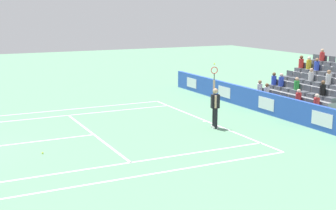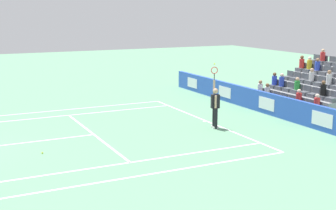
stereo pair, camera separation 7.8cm
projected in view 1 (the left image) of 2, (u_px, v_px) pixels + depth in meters
name	position (u px, v px, depth m)	size (l,w,h in m)	color
line_baseline	(207.00, 121.00, 22.18)	(10.97, 0.10, 0.01)	white
line_service	(94.00, 135.00, 19.79)	(8.23, 0.10, 0.01)	white
line_centre_service	(15.00, 144.00, 18.40)	(0.10, 6.40, 0.01)	white
line_singles_sideline_left	(59.00, 116.00, 23.21)	(0.10, 11.89, 0.01)	white
line_singles_sideline_right	(118.00, 164.00, 15.98)	(0.10, 11.89, 0.01)	white
line_doubles_sideline_left	(53.00, 111.00, 24.41)	(0.10, 11.89, 0.01)	white
line_doubles_sideline_right	(134.00, 177.00, 14.78)	(0.10, 11.89, 0.01)	white
line_centre_mark	(205.00, 121.00, 22.14)	(0.10, 0.20, 0.01)	white
sponsor_barrier	(268.00, 103.00, 23.62)	(19.06, 0.22, 1.08)	blue
tennis_player	(215.00, 106.00, 20.75)	(0.51, 0.41, 2.85)	black
stadium_stand	(322.00, 92.00, 25.11)	(4.96, 4.75, 2.97)	gray
loose_tennis_ball	(43.00, 153.00, 17.16)	(0.07, 0.07, 0.07)	#D1E533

